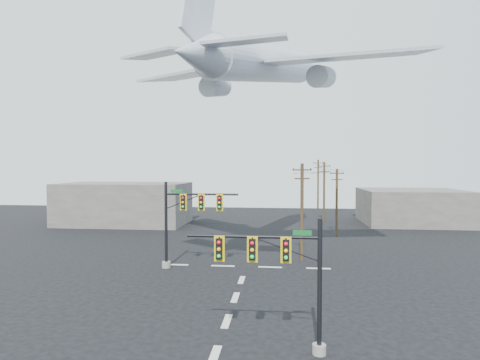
# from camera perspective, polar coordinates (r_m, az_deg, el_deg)

# --- Properties ---
(ground) EXTENTS (120.00, 120.00, 0.00)m
(ground) POSITION_cam_1_polar(r_m,az_deg,el_deg) (23.23, -1.89, -19.45)
(ground) COLOR black
(ground) RESTS_ON ground
(lane_markings) EXTENTS (14.00, 21.20, 0.01)m
(lane_markings) POSITION_cam_1_polar(r_m,az_deg,el_deg) (28.22, -0.34, -15.50)
(lane_markings) COLOR beige
(lane_markings) RESTS_ON ground
(signal_mast_near) EXTENTS (6.35, 0.68, 6.16)m
(signal_mast_near) POSITION_cam_1_polar(r_m,az_deg,el_deg) (18.70, 6.46, -13.51)
(signal_mast_near) COLOR gray
(signal_mast_near) RESTS_ON ground
(signal_mast_far) EXTENTS (6.41, 0.79, 7.20)m
(signal_mast_far) POSITION_cam_1_polar(r_m,az_deg,el_deg) (33.60, -8.03, -5.63)
(signal_mast_far) COLOR gray
(signal_mast_far) RESTS_ON ground
(utility_pole_a) EXTENTS (1.74, 0.45, 8.73)m
(utility_pole_a) POSITION_cam_1_polar(r_m,az_deg,el_deg) (36.32, 8.80, -4.23)
(utility_pole_a) COLOR #43311C
(utility_pole_a) RESTS_ON ground
(utility_pole_b) EXTENTS (1.65, 0.33, 8.16)m
(utility_pole_b) POSITION_cam_1_polar(r_m,az_deg,el_deg) (49.47, 13.59, -2.96)
(utility_pole_b) COLOR #43311C
(utility_pole_b) RESTS_ON ground
(utility_pole_c) EXTENTS (1.87, 0.31, 9.11)m
(utility_pole_c) POSITION_cam_1_polar(r_m,az_deg,el_deg) (61.78, 11.87, -1.50)
(utility_pole_c) COLOR #43311C
(utility_pole_c) RESTS_ON ground
(utility_pole_d) EXTENTS (1.98, 0.66, 9.75)m
(utility_pole_d) POSITION_cam_1_polar(r_m,az_deg,el_deg) (80.53, 11.04, -0.45)
(utility_pole_d) COLOR #43311C
(utility_pole_d) RESTS_ON ground
(power_lines) EXTENTS (6.98, 44.09, 0.93)m
(power_lines) POSITION_cam_1_polar(r_m,az_deg,el_deg) (58.11, 11.79, 1.72)
(power_lines) COLOR black
(airliner) EXTENTS (28.12, 30.41, 8.67)m
(airliner) POSITION_cam_1_polar(r_m,az_deg,el_deg) (39.26, 3.73, 16.07)
(airliner) COLOR silver
(building_left) EXTENTS (18.00, 10.00, 6.00)m
(building_left) POSITION_cam_1_polar(r_m,az_deg,el_deg) (61.17, -16.10, -3.23)
(building_left) COLOR slate
(building_left) RESTS_ON ground
(building_right) EXTENTS (14.00, 12.00, 5.00)m
(building_right) POSITION_cam_1_polar(r_m,az_deg,el_deg) (64.57, 23.17, -3.49)
(building_right) COLOR slate
(building_right) RESTS_ON ground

